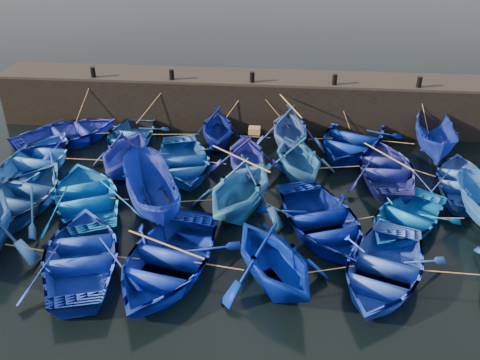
# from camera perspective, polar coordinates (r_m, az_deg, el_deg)

# --- Properties ---
(ground) EXTENTS (120.00, 120.00, 0.00)m
(ground) POSITION_cam_1_polar(r_m,az_deg,el_deg) (19.34, -0.88, -6.49)
(ground) COLOR black
(ground) RESTS_ON ground
(quay_wall) EXTENTS (26.00, 2.50, 2.50)m
(quay_wall) POSITION_cam_1_polar(r_m,az_deg,el_deg) (27.99, 1.40, 8.37)
(quay_wall) COLOR black
(quay_wall) RESTS_ON ground
(quay_top) EXTENTS (26.00, 2.50, 0.12)m
(quay_top) POSITION_cam_1_polar(r_m,az_deg,el_deg) (27.54, 1.43, 10.91)
(quay_top) COLOR black
(quay_top) RESTS_ON quay_wall
(bollard_0) EXTENTS (0.24, 0.24, 0.50)m
(bollard_0) POSITION_cam_1_polar(r_m,az_deg,el_deg) (28.26, -15.41, 11.03)
(bollard_0) COLOR black
(bollard_0) RESTS_ON quay_top
(bollard_1) EXTENTS (0.24, 0.24, 0.50)m
(bollard_1) POSITION_cam_1_polar(r_m,az_deg,el_deg) (27.15, -7.31, 11.09)
(bollard_1) COLOR black
(bollard_1) RESTS_ON quay_top
(bollard_2) EXTENTS (0.24, 0.24, 0.50)m
(bollard_2) POSITION_cam_1_polar(r_m,az_deg,el_deg) (26.59, 1.30, 10.93)
(bollard_2) COLOR black
(bollard_2) RESTS_ON quay_top
(bollard_3) EXTENTS (0.24, 0.24, 0.50)m
(bollard_3) POSITION_cam_1_polar(r_m,az_deg,el_deg) (26.63, 10.07, 10.51)
(bollard_3) COLOR black
(bollard_3) RESTS_ON quay_top
(bollard_4) EXTENTS (0.24, 0.24, 0.50)m
(bollard_4) POSITION_cam_1_polar(r_m,az_deg,el_deg) (27.26, 18.58, 9.87)
(bollard_4) COLOR black
(bollard_4) RESTS_ON quay_top
(boat_0) EXTENTS (6.31, 6.17, 1.07)m
(boat_0) POSITION_cam_1_polar(r_m,az_deg,el_deg) (27.37, -18.01, 4.74)
(boat_0) COLOR #16219E
(boat_0) RESTS_ON ground
(boat_1) EXTENTS (3.41, 4.63, 0.93)m
(boat_1) POSITION_cam_1_polar(r_m,az_deg,el_deg) (26.57, -11.66, 4.70)
(boat_1) COLOR #124390
(boat_1) RESTS_ON ground
(boat_2) EXTENTS (3.63, 4.08, 1.95)m
(boat_2) POSITION_cam_1_polar(r_m,az_deg,el_deg) (25.69, -2.44, 5.68)
(boat_2) COLOR navy
(boat_2) RESTS_ON ground
(boat_3) EXTENTS (3.80, 4.34, 2.19)m
(boat_3) POSITION_cam_1_polar(r_m,az_deg,el_deg) (25.37, 5.29, 5.54)
(boat_3) COLOR #2B4CA8
(boat_3) RESTS_ON ground
(boat_4) EXTENTS (5.93, 6.85, 1.19)m
(boat_4) POSITION_cam_1_polar(r_m,az_deg,el_deg) (25.99, 11.86, 4.41)
(boat_4) COLOR navy
(boat_4) RESTS_ON ground
(boat_5) EXTENTS (2.18, 4.71, 1.76)m
(boat_5) POSITION_cam_1_polar(r_m,az_deg,el_deg) (26.33, 20.11, 4.20)
(boat_5) COLOR #10269C
(boat_5) RESTS_ON ground
(boat_6) EXTENTS (4.13, 5.38, 1.04)m
(boat_6) POSITION_cam_1_polar(r_m,az_deg,el_deg) (25.39, -20.69, 2.23)
(boat_6) COLOR blue
(boat_6) RESTS_ON ground
(boat_7) EXTENTS (3.91, 4.41, 2.14)m
(boat_7) POSITION_cam_1_polar(r_m,az_deg,el_deg) (23.69, -12.14, 3.08)
(boat_7) COLOR navy
(boat_7) RESTS_ON ground
(boat_8) EXTENTS (4.77, 5.70, 1.02)m
(boat_8) POSITION_cam_1_polar(r_m,az_deg,el_deg) (23.62, -6.05, 2.00)
(boat_8) COLOR #1245A0
(boat_8) RESTS_ON ground
(boat_9) EXTENTS (3.89, 4.34, 2.06)m
(boat_9) POSITION_cam_1_polar(r_m,az_deg,el_deg) (22.87, 0.76, 2.68)
(boat_9) COLOR #232AA1
(boat_9) RESTS_ON ground
(boat_10) EXTENTS (4.60, 4.96, 2.14)m
(boat_10) POSITION_cam_1_polar(r_m,az_deg,el_deg) (22.81, 6.28, 2.51)
(boat_10) COLOR #1F5DA3
(boat_10) RESTS_ON ground
(boat_11) EXTENTS (3.60, 4.99, 1.03)m
(boat_11) POSITION_cam_1_polar(r_m,az_deg,el_deg) (23.81, 15.35, 1.29)
(boat_11) COLOR navy
(boat_11) RESTS_ON ground
(boat_12) EXTENTS (3.98, 5.09, 0.96)m
(boat_12) POSITION_cam_1_polar(r_m,az_deg,el_deg) (23.87, 22.70, -0.08)
(boat_12) COLOR #2449A9
(boat_12) RESTS_ON ground
(boat_13) EXTENTS (4.93, 6.15, 1.14)m
(boat_13) POSITION_cam_1_polar(r_m,az_deg,el_deg) (22.47, -22.57, -1.70)
(boat_13) COLOR navy
(boat_13) RESTS_ON ground
(boat_14) EXTENTS (5.82, 6.52, 1.11)m
(boat_14) POSITION_cam_1_polar(r_m,az_deg,el_deg) (21.66, -16.07, -1.70)
(boat_14) COLOR blue
(boat_14) RESTS_ON ground
(boat_15) EXTENTS (3.70, 5.12, 1.86)m
(boat_15) POSITION_cam_1_polar(r_m,az_deg,el_deg) (20.64, -9.51, -1.30)
(boat_15) COLOR navy
(boat_15) RESTS_ON ground
(boat_16) EXTENTS (5.17, 5.54, 2.36)m
(boat_16) POSITION_cam_1_polar(r_m,az_deg,el_deg) (20.23, 0.04, -0.72)
(boat_16) COLOR #2469B7
(boat_16) RESTS_ON ground
(boat_17) EXTENTS (5.50, 6.36, 1.11)m
(boat_17) POSITION_cam_1_polar(r_m,az_deg,el_deg) (19.66, 8.64, -4.25)
(boat_17) COLOR #01127C
(boat_17) RESTS_ON ground
(boat_18) EXTENTS (5.20, 5.51, 0.93)m
(boat_18) POSITION_cam_1_polar(r_m,az_deg,el_deg) (20.59, 17.21, -3.94)
(boat_18) COLOR #024CA9
(boat_18) RESTS_ON ground
(boat_21) EXTENTS (5.10, 6.14, 1.10)m
(boat_21) POSITION_cam_1_polar(r_m,az_deg,el_deg) (18.54, -16.47, -7.62)
(boat_21) COLOR #112DA5
(boat_21) RESTS_ON ground
(boat_22) EXTENTS (5.11, 6.34, 1.17)m
(boat_22) POSITION_cam_1_polar(r_m,az_deg,el_deg) (17.68, -7.83, -8.41)
(boat_22) COLOR #0921A4
(boat_22) RESTS_ON ground
(boat_23) EXTENTS (5.32, 5.51, 2.23)m
(boat_23) POSITION_cam_1_polar(r_m,az_deg,el_deg) (16.78, 3.54, -8.27)
(boat_23) COLOR #001A99
(boat_23) RESTS_ON ground
(boat_24) EXTENTS (5.17, 6.04, 1.06)m
(boat_24) POSITION_cam_1_polar(r_m,az_deg,el_deg) (17.86, 14.97, -9.09)
(boat_24) COLOR blue
(boat_24) RESTS_ON ground
(wooden_crate) EXTENTS (0.48, 0.39, 0.27)m
(wooden_crate) POSITION_cam_1_polar(r_m,az_deg,el_deg) (22.35, 1.55, 5.31)
(wooden_crate) COLOR olive
(wooden_crate) RESTS_ON boat_9
(mooring_ropes) EXTENTS (17.56, 11.82, 2.10)m
(mooring_ropes) POSITION_cam_1_polar(r_m,az_deg,el_deg) (23.07, 0.80, 2.51)
(mooring_ropes) COLOR tan
(mooring_ropes) RESTS_ON ground
(loose_oars) EXTENTS (10.31, 11.76, 1.39)m
(loose_oars) POSITION_cam_1_polar(r_m,az_deg,el_deg) (21.06, 4.27, 2.16)
(loose_oars) COLOR #99724C
(loose_oars) RESTS_ON ground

